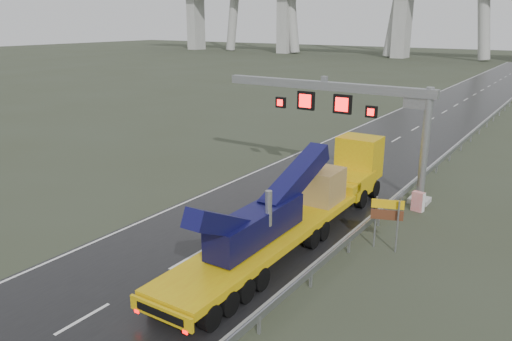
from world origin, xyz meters
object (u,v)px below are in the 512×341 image
Objects in this scene: heavy_haul_truck at (309,198)px; sign_gantry at (353,106)px; exit_sign_pair at (387,214)px; striped_barrier at (418,202)px.

sign_gantry is at bearing 96.43° from heavy_haul_truck.
sign_gantry is 10.05m from exit_sign_pair.
sign_gantry reaches higher than heavy_haul_truck.
exit_sign_pair is at bearing -55.20° from sign_gantry.
heavy_haul_truck reaches higher than exit_sign_pair.
heavy_haul_truck is (0.94, -7.53, -3.83)m from sign_gantry.
heavy_haul_truck is 4.39m from exit_sign_pair.
sign_gantry is 0.76× the size of heavy_haul_truck.
exit_sign_pair is at bearing -78.44° from striped_barrier.
sign_gantry reaches higher than exit_sign_pair.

